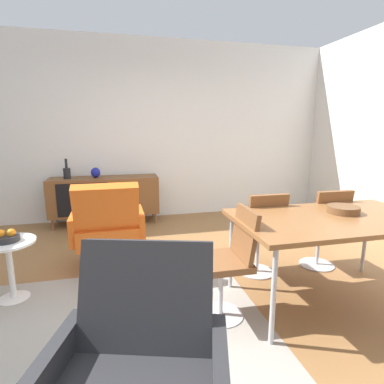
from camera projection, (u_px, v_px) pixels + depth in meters
name	position (u px, v px, depth m)	size (l,w,h in m)	color
ground_plane	(162.00, 296.00, 2.70)	(8.32, 8.32, 0.00)	olive
wall_back	(137.00, 131.00, 4.89)	(6.80, 0.12, 2.80)	silver
sideboard	(105.00, 196.00, 4.67)	(1.60, 0.45, 0.72)	brown
vase_cobalt	(67.00, 172.00, 4.48)	(0.10, 0.10, 0.29)	black
vase_sculptural_dark	(96.00, 173.00, 4.58)	(0.13, 0.13, 0.15)	navy
dining_table	(333.00, 222.00, 2.49)	(1.60, 0.90, 0.74)	brown
wooden_bowl_on_table	(343.00, 210.00, 2.59)	(0.26, 0.26, 0.06)	brown
dining_chair_back_left	(261.00, 230.00, 2.99)	(0.40, 0.43, 0.86)	brown
dining_chair_near_window	(229.00, 259.00, 2.33)	(0.43, 0.41, 0.86)	brown
dining_chair_back_right	(324.00, 225.00, 3.15)	(0.41, 0.44, 0.86)	brown
lounge_chair_red	(108.00, 226.00, 3.11)	(0.73, 0.66, 0.95)	#D85919
armchair_black_shell	(140.00, 365.00, 1.29)	(0.84, 0.80, 0.95)	#262628
side_table_round	(10.00, 263.00, 2.59)	(0.44, 0.44, 0.52)	white
fruit_bowl	(6.00, 237.00, 2.55)	(0.20, 0.20, 0.11)	#262628
area_rug	(119.00, 325.00, 2.29)	(2.20, 1.70, 0.01)	gray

